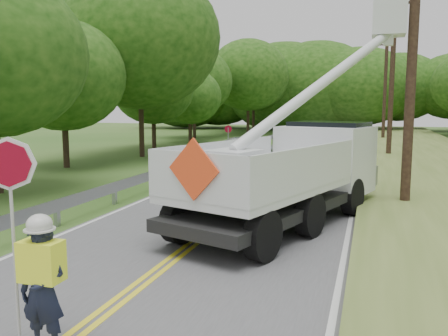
% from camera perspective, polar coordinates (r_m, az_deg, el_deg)
% --- Properties ---
extents(ground, '(140.00, 140.00, 0.00)m').
position_cam_1_polar(ground, '(8.23, -13.02, -15.86)').
color(ground, '#235015').
rests_on(ground, ground).
extents(road, '(7.20, 96.00, 0.03)m').
position_cam_1_polar(road, '(21.10, 6.47, -1.25)').
color(road, '#545456').
rests_on(road, ground).
extents(guardrail, '(0.18, 48.00, 0.77)m').
position_cam_1_polar(guardrail, '(22.96, -2.97, 0.88)').
color(guardrail, gray).
rests_on(guardrail, ground).
extents(utility_poles, '(1.60, 43.30, 10.00)m').
position_cam_1_polar(utility_poles, '(23.61, 20.40, 12.07)').
color(utility_poles, black).
rests_on(utility_poles, ground).
extents(treeline_left, '(11.73, 55.60, 11.74)m').
position_cam_1_polar(treeline_left, '(37.32, -5.02, 11.91)').
color(treeline_left, '#332319').
rests_on(treeline_left, ground).
extents(treeline_horizon, '(57.67, 14.52, 12.06)m').
position_cam_1_polar(treeline_horizon, '(62.81, 12.60, 9.52)').
color(treeline_horizon, '#143E0C').
rests_on(treeline_horizon, ground).
extents(flagger, '(1.10, 0.43, 2.84)m').
position_cam_1_polar(flagger, '(6.63, -21.25, -12.51)').
color(flagger, '#191E33').
rests_on(flagger, road).
extents(bucket_truck, '(5.53, 8.20, 7.49)m').
position_cam_1_polar(bucket_truck, '(13.77, 10.04, 0.99)').
color(bucket_truck, black).
rests_on(bucket_truck, road).
extents(suv_silver, '(3.10, 6.08, 1.64)m').
position_cam_1_polar(suv_silver, '(24.28, 2.89, 1.93)').
color(suv_silver, silver).
rests_on(suv_silver, road).
extents(suv_darkgrey, '(3.62, 6.00, 1.63)m').
position_cam_1_polar(suv_darkgrey, '(34.31, 7.97, 3.53)').
color(suv_darkgrey, '#33363A').
rests_on(suv_darkgrey, road).
extents(stop_sign_permanent, '(0.40, 0.25, 2.11)m').
position_cam_1_polar(stop_sign_permanent, '(27.16, 0.51, 3.64)').
color(stop_sign_permanent, gray).
rests_on(stop_sign_permanent, ground).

